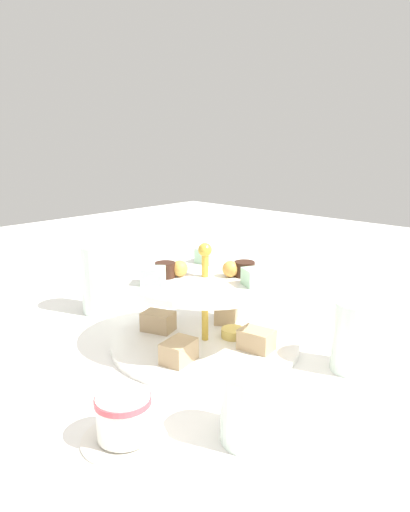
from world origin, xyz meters
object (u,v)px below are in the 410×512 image
butter_knife_left (273,292)px  water_glass_mid_back (354,336)px  tiered_serving_stand (205,315)px  teacup_with_saucer (124,420)px  water_glass_tall_right (101,279)px  water_glass_short_left (251,405)px

butter_knife_left → water_glass_mid_back: water_glass_mid_back is taller
tiered_serving_stand → teacup_with_saucer: size_ratio=3.14×
tiered_serving_stand → butter_knife_left: tiered_serving_stand is taller
teacup_with_saucer → water_glass_mid_back: (0.31, -0.10, 0.02)m
butter_knife_left → water_glass_mid_back: (-0.20, -0.27, 0.05)m
tiered_serving_stand → water_glass_tall_right: 0.24m
water_glass_mid_back → teacup_with_saucer: bearing=162.1°
water_glass_tall_right → teacup_with_saucer: water_glass_tall_right is taller
tiered_serving_stand → butter_knife_left: size_ratio=1.66×
water_glass_mid_back → water_glass_tall_right: bearing=102.7°
water_glass_short_left → teacup_with_saucer: size_ratio=0.89×
teacup_with_saucer → butter_knife_left: bearing=18.6°
tiered_serving_stand → water_glass_short_left: 0.24m
teacup_with_saucer → water_glass_mid_back: 0.33m
teacup_with_saucer → butter_knife_left: 0.54m
water_glass_mid_back → butter_knife_left: bearing=53.6°
water_glass_short_left → water_glass_tall_right: bearing=74.5°
tiered_serving_stand → water_glass_mid_back: bearing=-68.3°
water_glass_tall_right → water_glass_mid_back: (0.10, -0.44, -0.01)m
water_glass_short_left → water_glass_mid_back: water_glass_mid_back is taller
water_glass_short_left → teacup_with_saucer: 0.13m
water_glass_tall_right → water_glass_short_left: water_glass_tall_right is taller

